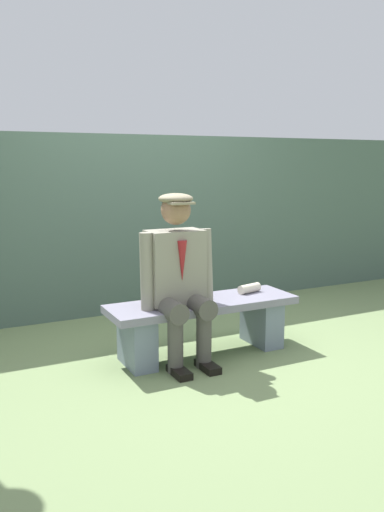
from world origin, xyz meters
TOP-DOWN VIEW (x-y plane):
  - ground_plane at (0.00, 0.00)m, footprint 30.00×30.00m
  - bench at (0.00, 0.00)m, footprint 1.46×0.45m
  - seated_man at (0.23, 0.06)m, footprint 0.57×0.54m
  - rolled_magazine at (-0.45, -0.05)m, footprint 0.21×0.12m
  - stadium_wall at (0.00, -1.46)m, footprint 12.00×0.24m

SIDE VIEW (x-z plane):
  - ground_plane at x=0.00m, z-range 0.00..0.00m
  - bench at x=0.00m, z-range 0.06..0.48m
  - rolled_magazine at x=-0.45m, z-range 0.42..0.49m
  - seated_man at x=0.23m, z-range 0.05..1.28m
  - stadium_wall at x=0.00m, z-range 0.00..1.71m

